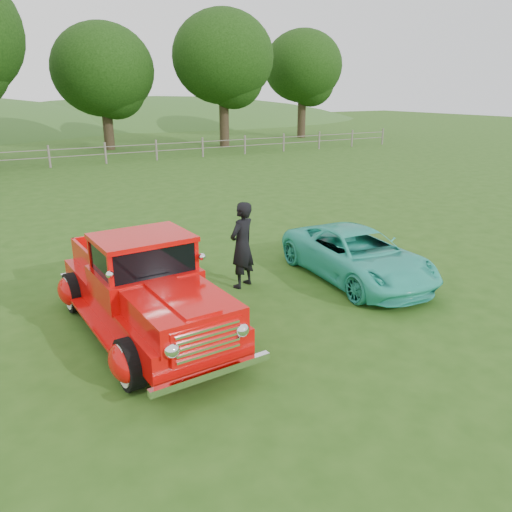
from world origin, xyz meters
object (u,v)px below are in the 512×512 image
man (242,245)px  tree_mid_east (223,57)px  tree_near_east (103,70)px  red_pickup (144,290)px  tree_far_east (303,66)px  teal_sedan (357,255)px

man → tree_mid_east: bearing=-140.7°
tree_near_east → red_pickup: tree_near_east is taller
tree_near_east → tree_mid_east: tree_mid_east is taller
tree_far_east → red_pickup: 37.91m
tree_far_east → red_pickup: tree_far_east is taller
tree_near_east → red_pickup: (-6.56, -28.27, -4.45)m
tree_mid_east → man: (-12.10, -25.22, -5.25)m
teal_sedan → man: man is taller
tree_mid_east → red_pickup: (-14.56, -26.27, -5.38)m
tree_mid_east → man: 28.46m
tree_mid_east → man: tree_mid_east is taller
tree_near_east → tree_far_east: 17.04m
tree_far_east → tree_near_east: bearing=-176.6°
tree_near_east → tree_mid_east: 8.30m
tree_near_east → man: size_ratio=4.49×
tree_mid_east → teal_sedan: 28.39m
red_pickup → man: size_ratio=2.74×
tree_near_east → tree_mid_east: bearing=-14.0°
teal_sedan → man: 2.60m
teal_sedan → tree_far_east: bearing=61.5°
tree_mid_east → tree_far_east: (9.00, 3.00, -0.31)m
teal_sedan → man: size_ratio=2.17×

